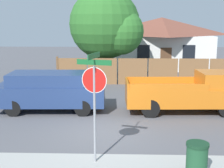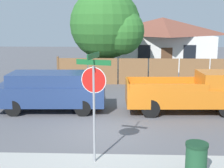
{
  "view_description": "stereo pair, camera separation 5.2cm",
  "coord_description": "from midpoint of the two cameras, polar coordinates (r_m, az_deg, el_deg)",
  "views": [
    {
      "loc": [
        0.69,
        -11.1,
        4.07
      ],
      "look_at": [
        0.29,
        1.18,
        1.6
      ],
      "focal_mm": 50.0,
      "sensor_mm": 36.0,
      "label": 1
    },
    {
      "loc": [
        0.74,
        -11.1,
        4.07
      ],
      "look_at": [
        0.29,
        1.18,
        1.6
      ],
      "focal_mm": 50.0,
      "sensor_mm": 36.0,
      "label": 2
    }
  ],
  "objects": [
    {
      "name": "ground_plane",
      "position": [
        11.84,
        -1.73,
        -8.74
      ],
      "size": [
        80.0,
        80.0,
        0.0
      ],
      "primitive_type": "plane",
      "color": "#56565B"
    },
    {
      "name": "wooden_fence",
      "position": [
        20.58,
        9.23,
        2.25
      ],
      "size": [
        13.96,
        0.12,
        1.82
      ],
      "color": "brown",
      "rests_on": "ground"
    },
    {
      "name": "house",
      "position": [
        28.97,
        8.92,
        7.72
      ],
      "size": [
        8.77,
        7.36,
        4.44
      ],
      "color": "white",
      "rests_on": "ground"
    },
    {
      "name": "oak_tree",
      "position": [
        21.54,
        -0.83,
        10.61
      ],
      "size": [
        5.06,
        4.82,
        6.31
      ],
      "color": "brown",
      "rests_on": "ground"
    },
    {
      "name": "red_suv",
      "position": [
        14.59,
        -11.29,
        -1.11
      ],
      "size": [
        4.98,
        2.12,
        1.79
      ],
      "rotation": [
        0.0,
        0.0,
        0.04
      ],
      "color": "navy",
      "rests_on": "ground"
    },
    {
      "name": "orange_pickup",
      "position": [
        14.57,
        14.04,
        -1.52
      ],
      "size": [
        5.43,
        2.09,
        1.85
      ],
      "rotation": [
        0.0,
        0.0,
        0.04
      ],
      "color": "orange",
      "rests_on": "ground"
    },
    {
      "name": "stop_sign",
      "position": [
        8.81,
        -3.42,
        -0.92
      ],
      "size": [
        1.0,
        0.9,
        3.21
      ],
      "rotation": [
        0.0,
        0.0,
        -0.27
      ],
      "color": "gray",
      "rests_on": "ground"
    },
    {
      "name": "trash_bin",
      "position": [
        8.77,
        15.08,
        -13.21
      ],
      "size": [
        0.6,
        0.6,
        0.95
      ],
      "color": "#1E4C2D",
      "rests_on": "ground"
    }
  ]
}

